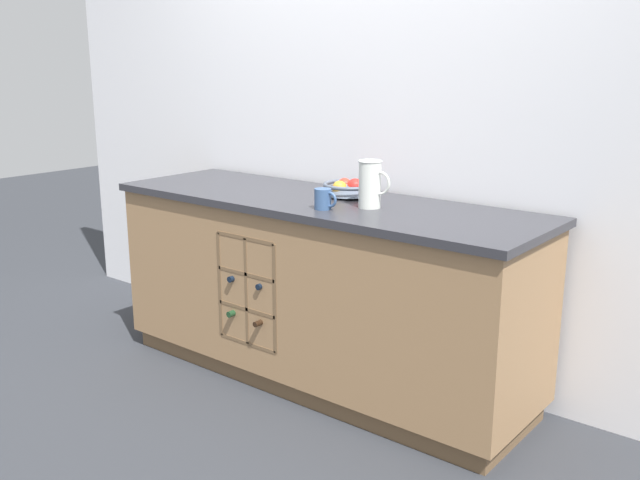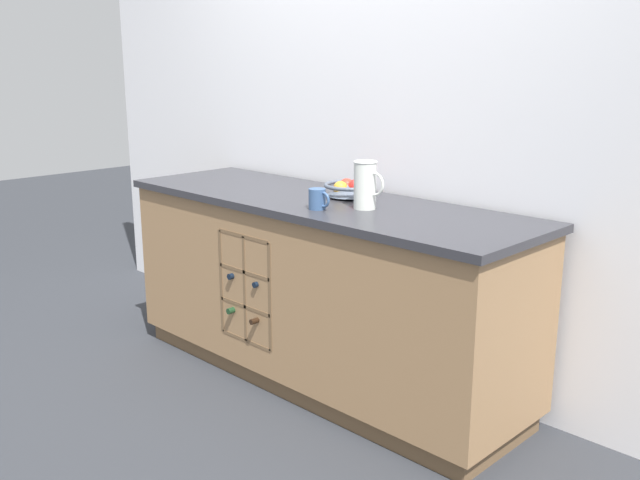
{
  "view_description": "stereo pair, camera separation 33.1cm",
  "coord_description": "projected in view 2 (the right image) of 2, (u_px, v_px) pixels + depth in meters",
  "views": [
    {
      "loc": [
        2.01,
        -2.51,
        1.51
      ],
      "look_at": [
        0.0,
        0.0,
        0.69
      ],
      "focal_mm": 40.0,
      "sensor_mm": 36.0,
      "label": 1
    },
    {
      "loc": [
        2.26,
        -2.29,
        1.51
      ],
      "look_at": [
        0.0,
        0.0,
        0.69
      ],
      "focal_mm": 40.0,
      "sensor_mm": 36.0,
      "label": 2
    }
  ],
  "objects": [
    {
      "name": "kitchen_island",
      "position": [
        319.0,
        290.0,
        3.37
      ],
      "size": [
        2.13,
        0.68,
        0.89
      ],
      "color": "brown",
      "rests_on": "ground_plane"
    },
    {
      "name": "fruit_bowl",
      "position": [
        350.0,
        188.0,
        3.3
      ],
      "size": [
        0.24,
        0.24,
        0.09
      ],
      "color": "#4C5666",
      "rests_on": "kitchen_island"
    },
    {
      "name": "ceramic_mug",
      "position": [
        318.0,
        199.0,
        3.02
      ],
      "size": [
        0.11,
        0.07,
        0.09
      ],
      "color": "#385684",
      "rests_on": "kitchen_island"
    },
    {
      "name": "back_wall",
      "position": [
        375.0,
        110.0,
        3.43
      ],
      "size": [
        4.49,
        0.06,
        2.55
      ],
      "primitive_type": "cube",
      "color": "white",
      "rests_on": "ground_plane"
    },
    {
      "name": "ground_plane",
      "position": [
        320.0,
        377.0,
        3.49
      ],
      "size": [
        14.0,
        14.0,
        0.0
      ],
      "primitive_type": "plane",
      "color": "#2D3035"
    },
    {
      "name": "white_pitcher",
      "position": [
        366.0,
        184.0,
        3.02
      ],
      "size": [
        0.15,
        0.1,
        0.2
      ],
      "color": "silver",
      "rests_on": "kitchen_island"
    }
  ]
}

